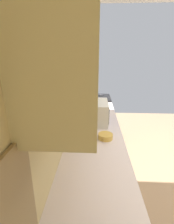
# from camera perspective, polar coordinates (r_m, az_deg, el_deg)

# --- Properties ---
(wall_back) EXTENTS (4.21, 0.12, 2.73)m
(wall_back) POSITION_cam_1_polar(r_m,az_deg,el_deg) (1.88, -8.27, 5.96)
(wall_back) COLOR #DEC280
(wall_back) RESTS_ON ground_plane
(counter_run) EXTENTS (3.37, 0.63, 0.90)m
(counter_run) POSITION_cam_1_polar(r_m,az_deg,el_deg) (1.97, 2.36, -23.61)
(counter_run) COLOR beige
(counter_run) RESTS_ON ground_plane
(upper_cabinets) EXTENTS (1.84, 0.31, 0.62)m
(upper_cabinets) POSITION_cam_1_polar(r_m,az_deg,el_deg) (1.45, -3.04, 18.24)
(upper_cabinets) COLOR beige
(oven_range) EXTENTS (0.63, 0.63, 1.08)m
(oven_range) POSITION_cam_1_polar(r_m,az_deg,el_deg) (3.69, 2.85, -1.76)
(oven_range) COLOR black
(oven_range) RESTS_ON ground_plane
(microwave) EXTENTS (0.46, 0.38, 0.28)m
(microwave) POSITION_cam_1_polar(r_m,az_deg,el_deg) (2.26, 2.31, -0.03)
(microwave) COLOR white
(microwave) RESTS_ON counter_run
(bowl) EXTENTS (0.16, 0.16, 0.06)m
(bowl) POSITION_cam_1_polar(r_m,az_deg,el_deg) (1.87, 6.28, -8.07)
(bowl) COLOR gold
(bowl) RESTS_ON counter_run
(kettle) EXTENTS (0.17, 0.12, 0.18)m
(kettle) POSITION_cam_1_polar(r_m,az_deg,el_deg) (2.87, 5.15, 2.81)
(kettle) COLOR black
(kettle) RESTS_ON counter_run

